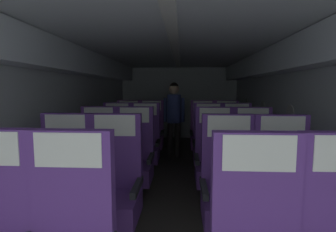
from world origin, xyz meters
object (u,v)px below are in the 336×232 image
(seat_d_left_window, at_px, (116,144))
(seat_e_right_aisle, at_px, (227,135))
(seat_e_left_aisle, at_px, (151,134))
(seat_b_right_aisle, at_px, (284,193))
(seat_b_left_aisle, at_px, (114,188))
(seat_c_left_window, at_px, (98,159))
(seat_b_right_window, at_px, (229,191))
(seat_c_right_aisle, at_px, (253,162))
(seat_d_right_window, at_px, (208,145))
(seat_c_left_aisle, at_px, (134,160))
(seat_e_right_window, at_px, (203,134))
(seat_e_left_window, at_px, (128,134))
(seat_c_right_window, at_px, (214,161))
(seat_d_right_aisle, at_px, (237,145))
(seat_d_left_aisle, at_px, (145,144))
(seat_b_left_window, at_px, (63,187))
(flight_attendant, at_px, (174,112))

(seat_d_left_window, distance_m, seat_e_right_aisle, 2.25)
(seat_e_left_aisle, relative_size, seat_e_right_aisle, 1.00)
(seat_b_right_aisle, bearing_deg, seat_b_left_aisle, 179.43)
(seat_b_right_aisle, relative_size, seat_e_right_aisle, 1.00)
(seat_b_left_aisle, relative_size, seat_c_left_window, 1.00)
(seat_b_right_window, bearing_deg, seat_d_left_window, 128.97)
(seat_d_left_window, bearing_deg, seat_b_right_window, -51.03)
(seat_c_right_aisle, relative_size, seat_d_right_window, 1.00)
(seat_c_left_aisle, height_order, seat_e_right_window, same)
(seat_d_right_window, xyz_separation_m, seat_e_left_window, (-1.56, 0.99, 0.00))
(seat_c_right_window, relative_size, seat_d_right_aisle, 1.00)
(seat_d_left_aisle, distance_m, seat_e_left_aisle, 0.97)
(seat_e_left_aisle, bearing_deg, seat_b_right_aisle, -61.81)
(seat_c_left_window, bearing_deg, seat_b_left_window, -90.32)
(seat_b_right_aisle, xyz_separation_m, flight_attendant, (-1.08, 2.91, 0.46))
(seat_c_left_window, relative_size, seat_e_left_window, 1.00)
(seat_c_left_aisle, bearing_deg, seat_c_left_window, -179.22)
(seat_b_left_aisle, xyz_separation_m, seat_e_right_window, (1.06, 2.90, 0.00))
(flight_attendant, bearing_deg, seat_e_right_window, -5.55)
(seat_b_left_window, height_order, seat_e_left_aisle, same)
(seat_b_left_aisle, xyz_separation_m, seat_b_right_window, (1.07, 0.01, 0.00))
(seat_c_left_aisle, bearing_deg, seat_b_left_window, -116.94)
(seat_b_left_aisle, bearing_deg, seat_e_left_window, 99.59)
(seat_c_right_aisle, bearing_deg, seat_e_right_aisle, 90.17)
(seat_c_left_window, xyz_separation_m, seat_d_left_window, (0.00, 0.96, 0.00))
(seat_b_right_window, bearing_deg, seat_e_right_aisle, 80.75)
(seat_b_right_aisle, distance_m, seat_e_right_window, 2.96)
(seat_d_left_aisle, bearing_deg, seat_d_right_aisle, 0.92)
(seat_c_left_aisle, xyz_separation_m, seat_d_right_window, (1.07, 0.94, 0.00))
(seat_e_right_aisle, bearing_deg, seat_d_right_aisle, -89.43)
(seat_c_left_aisle, height_order, seat_c_right_window, same)
(seat_c_right_window, xyz_separation_m, seat_d_left_aisle, (-1.05, 0.95, 0.00))
(seat_c_right_window, relative_size, seat_d_right_window, 1.00)
(seat_e_left_aisle, distance_m, seat_e_right_window, 1.06)
(seat_d_left_window, relative_size, seat_e_right_window, 1.00)
(seat_c_left_aisle, xyz_separation_m, flight_attendant, (0.46, 1.92, 0.46))
(seat_b_right_window, height_order, flight_attendant, flight_attendant)
(seat_d_right_aisle, distance_m, seat_e_left_window, 2.26)
(seat_b_right_aisle, xyz_separation_m, seat_d_left_window, (-2.03, 1.94, 0.00))
(seat_e_right_aisle, bearing_deg, seat_e_left_aisle, -179.40)
(seat_b_right_window, height_order, seat_c_left_aisle, same)
(seat_e_right_window, distance_m, flight_attendant, 0.75)
(seat_b_right_aisle, height_order, seat_d_right_window, same)
(seat_b_left_aisle, height_order, seat_e_right_window, same)
(seat_b_right_aisle, bearing_deg, seat_c_left_window, 154.23)
(seat_c_right_window, bearing_deg, seat_b_right_window, -89.28)
(seat_d_right_aisle, height_order, seat_e_right_window, same)
(seat_c_right_aisle, bearing_deg, seat_c_left_window, 179.57)
(seat_d_right_aisle, relative_size, seat_d_right_window, 1.00)
(seat_d_left_aisle, height_order, seat_e_right_aisle, same)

